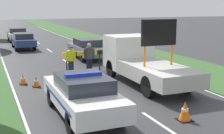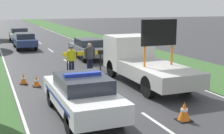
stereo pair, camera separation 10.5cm
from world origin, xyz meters
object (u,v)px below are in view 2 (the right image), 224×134
(queued_car_hatch_blue, at_px, (25,40))
(queued_car_suv_grey, at_px, (89,48))
(queued_car_van_white, at_px, (19,34))
(police_car, at_px, (82,94))
(traffic_cone_near_police, at_px, (23,79))
(police_officer, at_px, (71,58))
(work_truck, at_px, (141,61))
(traffic_cone_centre_front, at_px, (36,81))
(traffic_cone_near_truck, at_px, (184,111))
(road_barrier, at_px, (84,55))
(pedestrian_civilian, at_px, (90,56))

(queued_car_hatch_blue, bearing_deg, queued_car_suv_grey, 117.84)
(queued_car_van_white, bearing_deg, police_car, 89.43)
(traffic_cone_near_police, bearing_deg, police_officer, 24.88)
(traffic_cone_near_police, bearing_deg, queued_car_van_white, 85.10)
(work_truck, height_order, traffic_cone_centre_front, work_truck)
(work_truck, height_order, traffic_cone_near_truck, work_truck)
(queued_car_suv_grey, xyz_separation_m, queued_car_hatch_blue, (-3.70, 7.00, 0.00))
(road_barrier, bearing_deg, pedestrian_civilian, -90.57)
(pedestrian_civilian, relative_size, queued_car_suv_grey, 0.37)
(work_truck, distance_m, traffic_cone_near_police, 5.79)
(police_officer, relative_size, queued_car_van_white, 0.38)
(road_barrier, xyz_separation_m, police_officer, (-0.88, -0.51, -0.03))
(traffic_cone_centre_front, distance_m, queued_car_van_white, 19.92)
(police_officer, height_order, traffic_cone_centre_front, police_officer)
(road_barrier, height_order, traffic_cone_centre_front, road_barrier)
(police_car, height_order, work_truck, work_truck)
(police_officer, relative_size, traffic_cone_near_truck, 2.41)
(police_car, xyz_separation_m, traffic_cone_centre_front, (-0.88, 4.54, -0.50))
(work_truck, relative_size, road_barrier, 2.56)
(road_barrier, relative_size, queued_car_van_white, 0.60)
(road_barrier, bearing_deg, police_officer, -157.25)
(queued_car_hatch_blue, bearing_deg, police_car, 89.58)
(work_truck, xyz_separation_m, police_officer, (-2.78, 2.95, -0.14))
(traffic_cone_near_police, bearing_deg, queued_car_suv_grey, 49.37)
(work_truck, xyz_separation_m, traffic_cone_near_police, (-5.48, 1.69, -0.81))
(police_officer, distance_m, queued_car_van_white, 17.96)
(queued_car_suv_grey, xyz_separation_m, queued_car_van_white, (-3.59, 13.08, 0.01))
(traffic_cone_near_police, relative_size, traffic_cone_near_truck, 0.79)
(work_truck, bearing_deg, queued_car_suv_grey, -91.23)
(road_barrier, bearing_deg, traffic_cone_near_truck, -92.23)
(traffic_cone_near_truck, bearing_deg, road_barrier, 95.07)
(traffic_cone_centre_front, xyz_separation_m, queued_car_hatch_blue, (1.02, 13.80, 0.49))
(traffic_cone_centre_front, bearing_deg, pedestrian_civilian, 27.98)
(police_officer, height_order, traffic_cone_near_truck, police_officer)
(traffic_cone_centre_front, bearing_deg, traffic_cone_near_truck, -58.55)
(queued_car_suv_grey, bearing_deg, work_truck, 91.83)
(queued_car_suv_grey, bearing_deg, queued_car_van_white, -74.67)
(queued_car_van_white, bearing_deg, road_barrier, 96.35)
(road_barrier, height_order, queued_car_van_white, queued_car_van_white)
(police_car, relative_size, road_barrier, 1.92)
(police_car, distance_m, work_truck, 5.42)
(police_car, height_order, traffic_cone_near_truck, police_car)
(queued_car_van_white, bearing_deg, traffic_cone_centre_front, 86.75)
(police_officer, bearing_deg, queued_car_hatch_blue, -73.97)
(work_truck, relative_size, police_officer, 4.06)
(work_truck, xyz_separation_m, pedestrian_civilian, (-1.80, 2.67, -0.05))
(queued_car_van_white, bearing_deg, traffic_cone_near_police, 85.10)
(road_barrier, distance_m, traffic_cone_near_police, 4.05)
(police_officer, relative_size, queued_car_suv_grey, 0.33)
(traffic_cone_near_police, distance_m, queued_car_suv_grey, 8.05)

